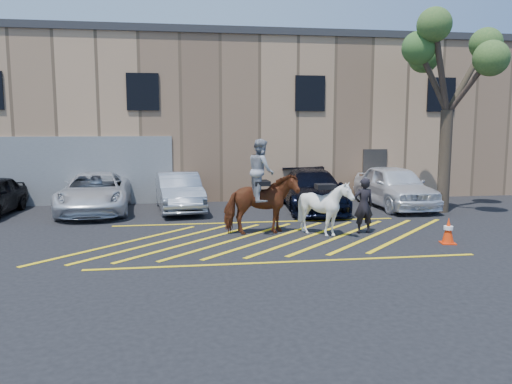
{
  "coord_description": "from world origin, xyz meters",
  "views": [
    {
      "loc": [
        -2.47,
        -14.13,
        3.23
      ],
      "look_at": [
        -0.34,
        0.2,
        1.3
      ],
      "focal_mm": 35.0,
      "sensor_mm": 36.0,
      "label": 1
    }
  ],
  "objects": [
    {
      "name": "car_white_suv",
      "position": [
        5.88,
        4.56,
        0.83
      ],
      "size": [
        2.03,
        4.92,
        1.67
      ],
      "primitive_type": "imported",
      "rotation": [
        0.0,
        0.0,
        0.01
      ],
      "color": "white",
      "rests_on": "ground"
    },
    {
      "name": "handler",
      "position": [
        2.91,
        0.05,
        0.84
      ],
      "size": [
        0.63,
        0.43,
        1.68
      ],
      "primitive_type": "imported",
      "rotation": [
        0.0,
        0.0,
        3.19
      ],
      "color": "black",
      "rests_on": "ground"
    },
    {
      "name": "warehouse",
      "position": [
        -0.01,
        11.99,
        3.65
      ],
      "size": [
        32.42,
        10.2,
        7.3
      ],
      "color": "tan",
      "rests_on": "ground"
    },
    {
      "name": "mounted_bay",
      "position": [
        -0.17,
        0.36,
        1.15
      ],
      "size": [
        2.22,
        1.13,
        2.85
      ],
      "color": "maroon",
      "rests_on": "ground"
    },
    {
      "name": "car_silver_sedan",
      "position": [
        -2.61,
        5.0,
        0.73
      ],
      "size": [
        2.03,
        4.55,
        1.45
      ],
      "primitive_type": "imported",
      "rotation": [
        0.0,
        0.0,
        0.11
      ],
      "color": "#9398A1",
      "rests_on": "ground"
    },
    {
      "name": "car_blue_suv",
      "position": [
        2.5,
        4.46,
        0.77
      ],
      "size": [
        2.6,
        5.44,
        1.53
      ],
      "primitive_type": "imported",
      "rotation": [
        0.0,
        0.0,
        -0.09
      ],
      "color": "black",
      "rests_on": "ground"
    },
    {
      "name": "car_white_pickup",
      "position": [
        -5.72,
        5.09,
        0.74
      ],
      "size": [
        2.77,
        5.46,
        1.48
      ],
      "primitive_type": "imported",
      "rotation": [
        0.0,
        0.0,
        0.06
      ],
      "color": "silver",
      "rests_on": "ground"
    },
    {
      "name": "ground",
      "position": [
        0.0,
        0.0,
        0.0
      ],
      "size": [
        90.0,
        90.0,
        0.0
      ],
      "primitive_type": "plane",
      "color": "black",
      "rests_on": "ground"
    },
    {
      "name": "traffic_cone",
      "position": [
        4.75,
        -1.59,
        0.37
      ],
      "size": [
        0.45,
        0.45,
        0.73
      ],
      "color": "#F33109",
      "rests_on": "ground"
    },
    {
      "name": "hatching_zone",
      "position": [
        -0.0,
        -0.3,
        0.01
      ],
      "size": [
        12.6,
        5.12,
        0.01
      ],
      "color": "yellow",
      "rests_on": "ground"
    },
    {
      "name": "tree",
      "position": [
        7.21,
        3.2,
        5.69
      ],
      "size": [
        3.99,
        4.37,
        7.31
      ],
      "color": "#403527",
      "rests_on": "ground"
    },
    {
      "name": "saddled_white",
      "position": [
        1.66,
        -0.13,
        0.83
      ],
      "size": [
        1.34,
        1.51,
        1.65
      ],
      "color": "white",
      "rests_on": "ground"
    }
  ]
}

